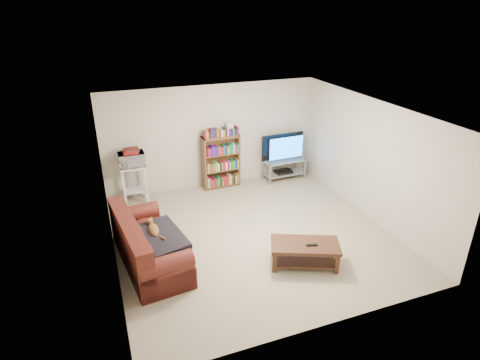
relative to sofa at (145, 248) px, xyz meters
name	(u,v)px	position (x,y,z in m)	size (l,w,h in m)	color
floor	(252,235)	(2.02, 0.19, -0.31)	(5.00, 5.00, 0.00)	tan
ceiling	(254,112)	(2.02, 0.19, 2.09)	(5.00, 5.00, 0.00)	white
wall_back	(212,137)	(2.02, 2.69, 0.89)	(5.00, 5.00, 0.00)	beige
wall_front	(329,253)	(2.02, -2.31, 0.89)	(5.00, 5.00, 0.00)	beige
wall_left	(107,200)	(-0.48, 0.19, 0.89)	(5.00, 5.00, 0.00)	beige
wall_right	(370,160)	(4.52, 0.19, 0.89)	(5.00, 5.00, 0.00)	beige
sofa	(145,248)	(0.00, 0.00, 0.00)	(1.12, 2.13, 0.87)	#571D16
blanket	(157,238)	(0.19, -0.12, 0.21)	(0.79, 1.02, 0.10)	black
cat	(154,230)	(0.17, 0.07, 0.27)	(0.22, 0.55, 0.17)	brown
coffee_table	(305,250)	(2.49, -0.97, -0.02)	(1.26, 0.97, 0.41)	#3C2115
remote	(312,245)	(2.56, -1.06, 0.11)	(0.18, 0.05, 0.02)	black
tv_stand	(284,166)	(3.74, 2.37, 0.04)	(1.04, 0.50, 0.51)	#999EA3
television	(285,147)	(3.74, 2.37, 0.52)	(1.10, 0.14, 0.63)	black
dvd_player	(283,172)	(3.74, 2.37, -0.12)	(0.41, 0.29, 0.06)	black
bookshelf	(221,161)	(2.15, 2.49, 0.35)	(0.89, 0.31, 1.27)	brown
shelf_clutter	(224,130)	(2.25, 2.51, 1.07)	(0.65, 0.22, 0.28)	silver
microwave_stand	(134,179)	(0.13, 2.36, 0.24)	(0.54, 0.39, 0.86)	silver
microwave	(132,159)	(0.13, 2.36, 0.70)	(0.53, 0.36, 0.29)	silver
game_boxes	(131,152)	(0.13, 2.36, 0.87)	(0.31, 0.27, 0.05)	maroon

